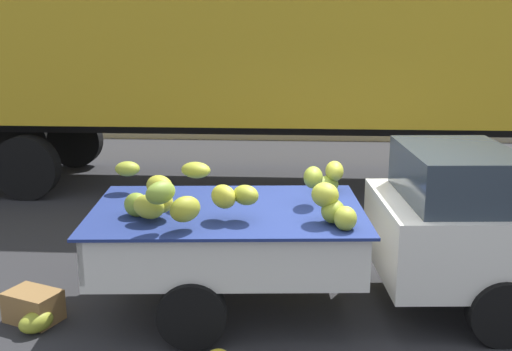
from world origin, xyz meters
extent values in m
plane|color=#28282B|center=(0.00, 0.00, 0.00)|extent=(220.00, 220.00, 0.00)
cube|color=gray|center=(0.00, 9.74, 0.08)|extent=(80.00, 0.80, 0.16)
cube|color=silver|center=(1.30, 0.18, 0.79)|extent=(2.02, 1.81, 0.78)
cube|color=#28333D|center=(1.11, 0.16, 1.44)|extent=(1.15, 1.55, 0.52)
cube|color=silver|center=(-1.20, -0.01, 0.58)|extent=(2.74, 1.86, 0.08)
cube|color=silver|center=(-1.25, 0.80, 0.84)|extent=(2.62, 0.24, 0.44)
cube|color=silver|center=(-1.14, -0.82, 0.84)|extent=(2.62, 0.24, 0.44)
cube|color=silver|center=(0.09, 0.09, 0.84)|extent=(0.17, 1.67, 0.44)
cube|color=silver|center=(-2.48, -0.10, 0.84)|extent=(0.17, 1.67, 0.44)
cube|color=#B21914|center=(-1.26, 0.83, 0.80)|extent=(2.51, 0.20, 0.07)
cube|color=navy|center=(-1.20, -0.01, 1.07)|extent=(2.87, 1.99, 0.03)
ellipsoid|color=gold|center=(-1.94, 0.24, 1.24)|extent=(0.42, 0.44, 0.23)
ellipsoid|color=#9CA82E|center=(-2.37, 0.58, 1.35)|extent=(0.27, 0.23, 0.16)
ellipsoid|color=gold|center=(-1.88, -0.50, 1.24)|extent=(0.36, 0.28, 0.23)
ellipsoid|color=olive|center=(-1.72, -0.72, 1.44)|extent=(0.33, 0.36, 0.21)
ellipsoid|color=#9BA128|center=(-0.98, -0.36, 1.33)|extent=(0.35, 0.37, 0.19)
ellipsoid|color=gold|center=(-0.23, -0.36, 1.35)|extent=(0.34, 0.36, 0.23)
ellipsoid|color=#A1A429|center=(-1.51, -0.69, 1.28)|extent=(0.36, 0.38, 0.24)
ellipsoid|color=#A8B131|center=(-0.05, -0.56, 1.18)|extent=(0.22, 0.28, 0.22)
ellipsoid|color=#A3A82C|center=(-1.52, 0.08, 1.46)|extent=(0.40, 0.37, 0.16)
ellipsoid|color=gold|center=(-1.81, -0.35, 1.26)|extent=(0.40, 0.40, 0.24)
ellipsoid|color=gold|center=(-0.08, 0.71, 1.32)|extent=(0.21, 0.34, 0.22)
ellipsoid|color=olive|center=(-0.16, -0.41, 1.20)|extent=(0.24, 0.31, 0.22)
ellipsoid|color=olive|center=(-2.06, -0.29, 1.20)|extent=(0.35, 0.35, 0.23)
ellipsoid|color=gold|center=(-1.19, -0.37, 1.32)|extent=(0.35, 0.37, 0.23)
ellipsoid|color=#91A22D|center=(-0.33, 0.20, 1.37)|extent=(0.22, 0.33, 0.22)
ellipsoid|color=olive|center=(-0.17, 0.65, 1.17)|extent=(0.38, 0.41, 0.23)
cylinder|color=black|center=(1.29, 0.99, 0.32)|extent=(0.65, 0.25, 0.64)
cylinder|color=black|center=(1.41, -0.63, 0.32)|extent=(0.65, 0.25, 0.64)
cylinder|color=black|center=(-1.56, 0.78, 0.32)|extent=(0.65, 0.25, 0.64)
cylinder|color=black|center=(-1.45, -0.83, 0.32)|extent=(0.65, 0.25, 0.64)
cube|color=gold|center=(-1.38, 5.09, 2.60)|extent=(12.01, 2.53, 2.70)
cube|color=black|center=(-1.38, 5.09, 1.10)|extent=(11.04, 0.43, 0.30)
cylinder|color=black|center=(-4.99, 6.28, 0.54)|extent=(1.08, 0.30, 1.08)
cylinder|color=black|center=(-4.98, 3.88, 0.54)|extent=(1.08, 0.30, 1.08)
cylinder|color=black|center=(-6.07, 6.27, 0.54)|extent=(1.08, 0.30, 1.08)
cylinder|color=#38383A|center=(1.92, 5.10, 0.62)|extent=(0.18, 0.18, 1.25)
ellipsoid|color=#A5AE30|center=(-3.00, -0.65, 0.10)|extent=(0.40, 0.42, 0.21)
cube|color=olive|center=(-3.12, -0.42, 0.16)|extent=(0.62, 0.53, 0.31)
camera|label=1|loc=(-0.54, -6.04, 2.96)|focal=43.93mm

